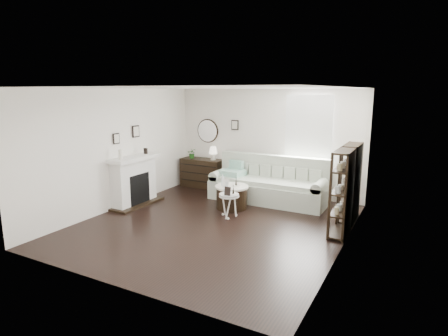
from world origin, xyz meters
The scene contains 18 objects.
room centered at (0.73, 2.70, 1.60)m, with size 5.50×5.50×5.50m.
fireplace centered at (-2.32, 0.30, 0.54)m, with size 0.50×1.40×1.84m.
shelf_unit_far centered at (2.33, 1.55, 0.80)m, with size 0.30×0.80×1.60m.
shelf_unit_near centered at (2.33, 0.65, 0.80)m, with size 0.30×0.80×1.60m.
sofa centered at (0.35, 2.09, 0.36)m, with size 2.81×0.97×1.09m.
quilt centered at (-0.57, 1.95, 0.63)m, with size 0.55×0.45×0.14m, color #217C56.
suitcase centered at (1.47, 2.19, 0.18)m, with size 0.54×0.18×0.36m, color brown.
dresser centered at (-1.78, 2.47, 0.40)m, with size 1.19×0.51×0.79m.
table_lamp centered at (-1.43, 2.47, 0.98)m, with size 0.23×0.23×0.37m, color silver, non-canonical shape.
potted_plant centered at (-2.08, 2.42, 0.93)m, with size 0.25×0.22×0.28m, color #1F5719.
drum_table centered at (-0.18, 1.12, 0.27)m, with size 0.76×0.76×0.53m.
pedestal_table centered at (0.06, 0.53, 0.47)m, with size 0.43×0.43×0.52m.
eiffel_drum centered at (-0.09, 1.17, 0.62)m, with size 0.11×0.11×0.18m, color black, non-canonical shape.
bottle_drum centered at (-0.37, 1.04, 0.66)m, with size 0.06×0.06×0.27m, color silver.
card_frame_drum centered at (-0.23, 0.93, 0.63)m, with size 0.15×0.01×0.19m, color silver.
eiffel_ped centered at (0.15, 0.56, 0.60)m, with size 0.10×0.10×0.18m, color black, non-canonical shape.
flask_ped centered at (-0.01, 0.55, 0.64)m, with size 0.13×0.13×0.25m, color silver, non-canonical shape.
card_frame_ped centered at (0.08, 0.42, 0.61)m, with size 0.14×0.01×0.18m, color black.
Camera 1 is at (3.55, -6.21, 2.65)m, focal length 30.00 mm.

